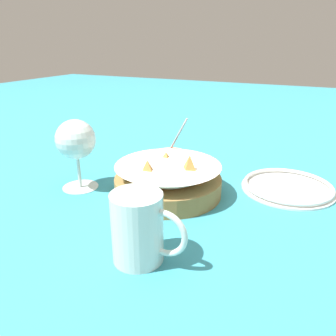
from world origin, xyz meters
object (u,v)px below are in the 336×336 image
food_basket (168,180)px  side_plate (288,187)px  wine_glass (76,142)px  beer_mug (139,230)px  sauce_cup (171,157)px

food_basket → side_plate: bearing=29.8°
wine_glass → beer_mug: bearing=-33.5°
beer_mug → sauce_cup: bearing=108.5°
wine_glass → side_plate: bearing=24.1°
beer_mug → side_plate: (0.17, 0.35, -0.04)m
food_basket → side_plate: (0.23, 0.13, -0.02)m
food_basket → sauce_cup: bearing=112.9°
sauce_cup → beer_mug: bearing=-71.5°
sauce_cup → wine_glass: 0.26m
wine_glass → side_plate: size_ratio=0.78×
wine_glass → side_plate: (0.42, 0.19, -0.10)m
sauce_cup → side_plate: sauce_cup is taller
sauce_cup → wine_glass: bearing=-118.8°
sauce_cup → side_plate: bearing=-6.2°
beer_mug → wine_glass: bearing=146.5°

